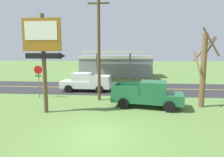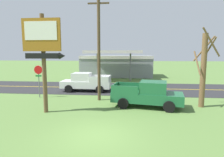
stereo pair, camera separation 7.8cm
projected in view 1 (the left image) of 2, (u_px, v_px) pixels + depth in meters
The scene contains 10 objects.
ground_plane at pixel (97, 136), 9.54m from camera, with size 180.00×180.00×0.00m, color #5B7F3D.
road_asphalt at pixel (116, 88), 22.37m from camera, with size 140.00×8.00×0.02m, color #2B2B2D.
road_centre_line at pixel (116, 88), 22.37m from camera, with size 126.00×0.20×0.01m, color gold.
motel_sign at pixel (43, 46), 12.63m from camera, with size 2.84×0.54×6.59m.
stop_sign at pixel (38, 76), 17.47m from camera, with size 0.80×0.08×2.95m.
utility_pole at pixel (99, 42), 16.11m from camera, with size 1.97×0.26×9.38m.
bare_tree at pixel (203, 68), 14.32m from camera, with size 1.57×1.84×5.83m.
gas_station at pixel (116, 65), 33.62m from camera, with size 12.00×11.50×4.40m.
pickup_green_parked_on_lawn at pixel (148, 94), 14.55m from camera, with size 5.46×2.91×1.96m.
pickup_white_on_road at pixel (85, 82), 20.57m from camera, with size 5.20×2.24×1.96m.
Camera 1 is at (1.63, -8.97, 4.06)m, focal length 30.98 mm.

